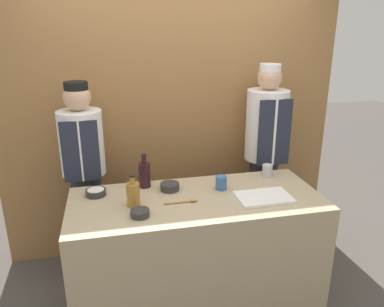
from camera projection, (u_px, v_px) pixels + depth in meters
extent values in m
plane|color=#4C4742|center=(196.00, 306.00, 2.92)|extent=(14.00, 14.00, 0.00)
cube|color=olive|center=(171.00, 125.00, 3.47)|extent=(3.07, 0.18, 2.40)
cube|color=tan|center=(196.00, 255.00, 2.77)|extent=(1.77, 0.75, 0.93)
cylinder|color=#2D2D2D|center=(140.00, 213.00, 2.36)|extent=(0.12, 0.12, 0.04)
cylinder|color=green|center=(140.00, 211.00, 2.36)|extent=(0.10, 0.10, 0.01)
cylinder|color=#2D2D2D|center=(96.00, 192.00, 2.65)|extent=(0.14, 0.14, 0.04)
cylinder|color=silver|center=(96.00, 190.00, 2.65)|extent=(0.12, 0.12, 0.01)
cylinder|color=#2D2D2D|center=(170.00, 187.00, 2.74)|extent=(0.14, 0.14, 0.05)
cylinder|color=#703384|center=(170.00, 184.00, 2.73)|extent=(0.11, 0.11, 0.02)
cube|color=white|center=(264.00, 197.00, 2.61)|extent=(0.37, 0.25, 0.02)
cylinder|color=olive|center=(133.00, 195.00, 2.49)|extent=(0.09, 0.09, 0.16)
cylinder|color=olive|center=(132.00, 180.00, 2.45)|extent=(0.04, 0.04, 0.05)
cylinder|color=black|center=(132.00, 176.00, 2.44)|extent=(0.04, 0.04, 0.01)
cylinder|color=black|center=(145.00, 175.00, 2.78)|extent=(0.09, 0.09, 0.19)
cylinder|color=black|center=(144.00, 160.00, 2.74)|extent=(0.04, 0.04, 0.06)
cylinder|color=black|center=(144.00, 155.00, 2.72)|extent=(0.04, 0.04, 0.02)
cylinder|color=#386093|center=(221.00, 183.00, 2.74)|extent=(0.08, 0.08, 0.10)
cylinder|color=#B7B7BC|center=(267.00, 171.00, 2.98)|extent=(0.08, 0.08, 0.10)
cylinder|color=#B2844C|center=(177.00, 202.00, 2.54)|extent=(0.19, 0.02, 0.02)
ellipsoid|color=#B2844C|center=(193.00, 200.00, 2.56)|extent=(0.05, 0.04, 0.02)
cylinder|color=#28282D|center=(90.00, 223.00, 3.22)|extent=(0.25, 0.25, 0.93)
cylinder|color=white|center=(82.00, 143.00, 2.98)|extent=(0.35, 0.35, 0.52)
cube|color=#232838|center=(81.00, 152.00, 2.84)|extent=(0.28, 0.02, 0.48)
sphere|color=tan|center=(77.00, 97.00, 2.86)|extent=(0.21, 0.21, 0.21)
cylinder|color=black|center=(76.00, 87.00, 2.84)|extent=(0.18, 0.18, 0.07)
cylinder|color=#28282D|center=(261.00, 204.00, 3.55)|extent=(0.26, 0.26, 0.93)
cylinder|color=white|center=(266.00, 125.00, 3.29)|extent=(0.36, 0.36, 0.62)
cube|color=#232838|center=(275.00, 133.00, 3.14)|extent=(0.29, 0.02, 0.57)
sphere|color=tan|center=(270.00, 78.00, 3.16)|extent=(0.21, 0.21, 0.21)
cylinder|color=white|center=(270.00, 68.00, 3.13)|extent=(0.18, 0.18, 0.07)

